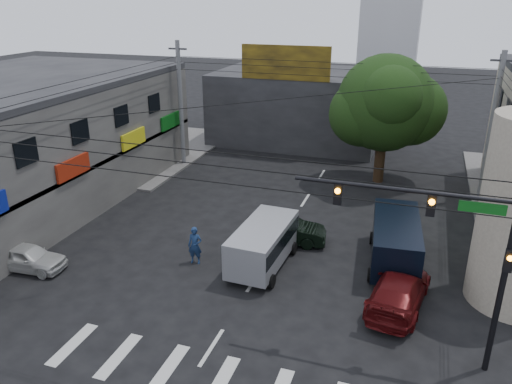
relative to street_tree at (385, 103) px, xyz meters
The scene contains 14 objects.
ground 18.30m from the street_tree, 103.24° to the right, with size 160.00×160.00×0.00m, color black.
sidewalk_far_left 22.67m from the street_tree, behind, with size 16.00×16.00×0.15m, color #514F4C.
building_far 12.29m from the street_tree, 131.63° to the left, with size 14.00×10.00×6.00m, color #232326.
billboard 9.17m from the street_tree, 152.86° to the left, with size 7.00×0.30×2.60m, color olive.
street_tree is the anchor object (origin of this frame).
traffic_gantry 18.42m from the street_tree, 78.01° to the right, with size 7.10×0.35×7.20m.
utility_pole_far_left 14.56m from the street_tree, behind, with size 0.32×0.32×9.20m, color #59595B.
utility_pole_far_right 6.63m from the street_tree, ahead, with size 0.32×0.32×9.20m, color #59595B.
dark_sedan 12.51m from the street_tree, 108.66° to the right, with size 4.45×2.12×1.41m, color black.
white_compact 23.25m from the street_tree, 129.61° to the right, with size 3.79×1.76×1.26m, color #B3B3AF.
maroon_sedan 15.93m from the street_tree, 81.15° to the right, with size 2.73×5.26×1.46m, color #470A0B.
silver_minivan 14.95m from the street_tree, 106.41° to the right, with size 2.25×4.96×2.10m, color gray, non-canonical shape.
navy_van 12.40m from the street_tree, 80.62° to the right, with size 2.60×5.74×2.23m, color black, non-canonical shape.
traffic_officer 16.78m from the street_tree, 116.56° to the right, with size 0.74×0.54×1.88m, color #16294D.
Camera 1 is at (6.36, -16.72, 12.18)m, focal length 35.00 mm.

